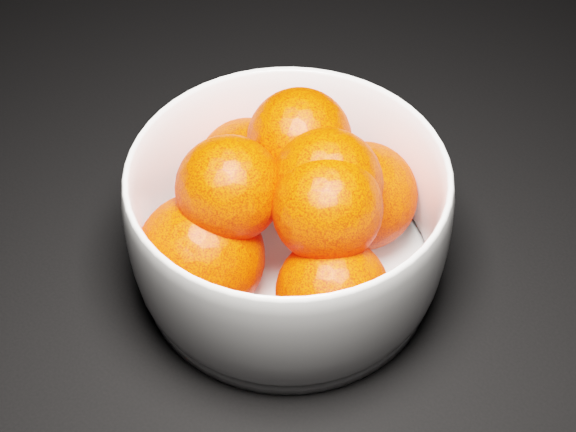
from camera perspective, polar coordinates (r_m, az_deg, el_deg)
The scene contains 2 objects.
bowl at distance 0.57m, azimuth -0.00°, elevation -0.38°, with size 0.23×0.23×0.11m.
orange_pile at distance 0.56m, azimuth -0.16°, elevation 0.61°, with size 0.20×0.21×0.13m.
Camera 1 is at (0.08, -0.55, 0.48)m, focal length 50.00 mm.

